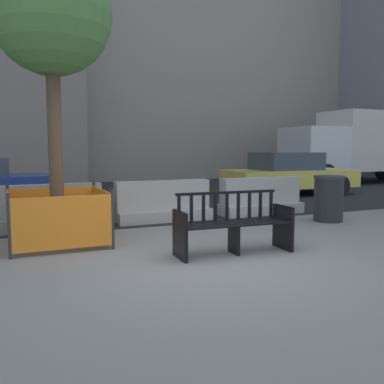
{
  "coord_description": "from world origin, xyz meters",
  "views": [
    {
      "loc": [
        -2.38,
        -5.04,
        1.52
      ],
      "look_at": [
        0.59,
        1.74,
        0.75
      ],
      "focal_mm": 40.0,
      "sensor_mm": 36.0,
      "label": 1
    }
  ],
  "objects_px": {
    "street_bench": "(233,226)",
    "street_tree": "(51,17)",
    "construction_fence": "(58,216)",
    "trash_bin": "(329,198)",
    "car_taxi_near": "(289,174)",
    "jersey_barrier_right": "(260,199)",
    "jersey_barrier_left": "(47,211)",
    "jersey_barrier_centre": "(163,204)",
    "delivery_truck": "(362,144)"
  },
  "relations": [
    {
      "from": "street_bench",
      "to": "street_tree",
      "type": "xyz_separation_m",
      "value": [
        -2.24,
        1.63,
        3.07
      ]
    },
    {
      "from": "construction_fence",
      "to": "trash_bin",
      "type": "bearing_deg",
      "value": -0.38
    },
    {
      "from": "car_taxi_near",
      "to": "trash_bin",
      "type": "relative_size",
      "value": 4.5
    },
    {
      "from": "street_bench",
      "to": "trash_bin",
      "type": "distance_m",
      "value": 3.53
    },
    {
      "from": "jersey_barrier_right",
      "to": "street_tree",
      "type": "distance_m",
      "value": 5.76
    },
    {
      "from": "street_tree",
      "to": "car_taxi_near",
      "type": "height_order",
      "value": "street_tree"
    },
    {
      "from": "street_bench",
      "to": "jersey_barrier_left",
      "type": "height_order",
      "value": "street_bench"
    },
    {
      "from": "jersey_barrier_left",
      "to": "jersey_barrier_right",
      "type": "height_order",
      "value": "same"
    },
    {
      "from": "jersey_barrier_left",
      "to": "jersey_barrier_right",
      "type": "xyz_separation_m",
      "value": [
        4.67,
        -0.03,
        0.0
      ]
    },
    {
      "from": "jersey_barrier_centre",
      "to": "trash_bin",
      "type": "height_order",
      "value": "trash_bin"
    },
    {
      "from": "jersey_barrier_right",
      "to": "jersey_barrier_left",
      "type": "bearing_deg",
      "value": 179.62
    },
    {
      "from": "jersey_barrier_right",
      "to": "car_taxi_near",
      "type": "xyz_separation_m",
      "value": [
        3.02,
        3.04,
        0.34
      ]
    },
    {
      "from": "jersey_barrier_left",
      "to": "delivery_truck",
      "type": "relative_size",
      "value": 0.3
    },
    {
      "from": "street_bench",
      "to": "delivery_truck",
      "type": "height_order",
      "value": "delivery_truck"
    },
    {
      "from": "jersey_barrier_right",
      "to": "street_bench",
      "type": "bearing_deg",
      "value": -128.53
    },
    {
      "from": "jersey_barrier_left",
      "to": "delivery_truck",
      "type": "bearing_deg",
      "value": 23.0
    },
    {
      "from": "car_taxi_near",
      "to": "delivery_truck",
      "type": "distance_m",
      "value": 6.49
    },
    {
      "from": "construction_fence",
      "to": "jersey_barrier_left",
      "type": "bearing_deg",
      "value": 91.51
    },
    {
      "from": "jersey_barrier_left",
      "to": "construction_fence",
      "type": "bearing_deg",
      "value": -88.49
    },
    {
      "from": "delivery_truck",
      "to": "trash_bin",
      "type": "distance_m",
      "value": 10.85
    },
    {
      "from": "street_bench",
      "to": "delivery_truck",
      "type": "distance_m",
      "value": 14.28
    },
    {
      "from": "construction_fence",
      "to": "delivery_truck",
      "type": "xyz_separation_m",
      "value": [
        13.45,
        7.12,
        1.23
      ]
    },
    {
      "from": "street_bench",
      "to": "car_taxi_near",
      "type": "distance_m",
      "value": 8.11
    },
    {
      "from": "jersey_barrier_right",
      "to": "street_tree",
      "type": "bearing_deg",
      "value": -163.57
    },
    {
      "from": "street_tree",
      "to": "construction_fence",
      "type": "distance_m",
      "value": 3.02
    },
    {
      "from": "street_bench",
      "to": "delivery_truck",
      "type": "bearing_deg",
      "value": 38.0
    },
    {
      "from": "street_bench",
      "to": "trash_bin",
      "type": "height_order",
      "value": "trash_bin"
    },
    {
      "from": "car_taxi_near",
      "to": "delivery_truck",
      "type": "xyz_separation_m",
      "value": [
        5.8,
        2.72,
        1.01
      ]
    },
    {
      "from": "trash_bin",
      "to": "jersey_barrier_centre",
      "type": "bearing_deg",
      "value": 155.37
    },
    {
      "from": "jersey_barrier_left",
      "to": "car_taxi_near",
      "type": "xyz_separation_m",
      "value": [
        7.69,
        3.01,
        0.34
      ]
    },
    {
      "from": "street_tree",
      "to": "car_taxi_near",
      "type": "relative_size",
      "value": 1.04
    },
    {
      "from": "car_taxi_near",
      "to": "street_bench",
      "type": "bearing_deg",
      "value": -131.84
    },
    {
      "from": "street_bench",
      "to": "construction_fence",
      "type": "height_order",
      "value": "construction_fence"
    },
    {
      "from": "jersey_barrier_left",
      "to": "trash_bin",
      "type": "distance_m",
      "value": 5.61
    },
    {
      "from": "street_tree",
      "to": "construction_fence",
      "type": "height_order",
      "value": "street_tree"
    },
    {
      "from": "jersey_barrier_centre",
      "to": "construction_fence",
      "type": "relative_size",
      "value": 1.36
    },
    {
      "from": "jersey_barrier_left",
      "to": "delivery_truck",
      "type": "xyz_separation_m",
      "value": [
        13.49,
        5.73,
        1.35
      ]
    },
    {
      "from": "jersey_barrier_right",
      "to": "construction_fence",
      "type": "relative_size",
      "value": 1.37
    },
    {
      "from": "street_bench",
      "to": "jersey_barrier_right",
      "type": "xyz_separation_m",
      "value": [
        2.39,
        3.0,
        -0.06
      ]
    },
    {
      "from": "jersey_barrier_centre",
      "to": "delivery_truck",
      "type": "bearing_deg",
      "value": 27.11
    },
    {
      "from": "jersey_barrier_right",
      "to": "delivery_truck",
      "type": "height_order",
      "value": "delivery_truck"
    },
    {
      "from": "construction_fence",
      "to": "delivery_truck",
      "type": "relative_size",
      "value": 0.22
    },
    {
      "from": "street_bench",
      "to": "construction_fence",
      "type": "relative_size",
      "value": 1.17
    },
    {
      "from": "jersey_barrier_centre",
      "to": "jersey_barrier_left",
      "type": "distance_m",
      "value": 2.3
    },
    {
      "from": "jersey_barrier_right",
      "to": "car_taxi_near",
      "type": "relative_size",
      "value": 0.47
    },
    {
      "from": "car_taxi_near",
      "to": "jersey_barrier_centre",
      "type": "bearing_deg",
      "value": -150.83
    },
    {
      "from": "jersey_barrier_left",
      "to": "street_tree",
      "type": "relative_size",
      "value": 0.46
    },
    {
      "from": "jersey_barrier_centre",
      "to": "trash_bin",
      "type": "bearing_deg",
      "value": -24.63
    },
    {
      "from": "delivery_truck",
      "to": "trash_bin",
      "type": "height_order",
      "value": "delivery_truck"
    },
    {
      "from": "street_tree",
      "to": "trash_bin",
      "type": "xyz_separation_m",
      "value": [
        5.39,
        -0.04,
        -2.99
      ]
    }
  ]
}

